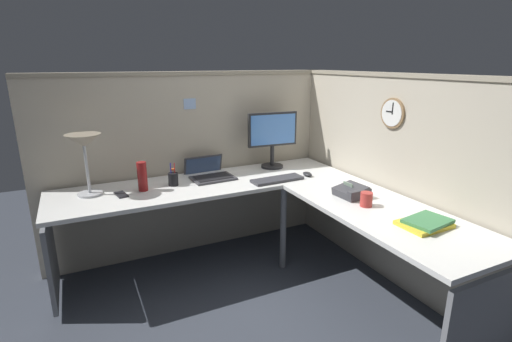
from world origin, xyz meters
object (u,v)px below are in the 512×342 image
at_px(laptop, 209,173).
at_px(desk_lamp_dome, 84,146).
at_px(wall_clock, 393,113).
at_px(book_stack, 425,223).
at_px(cell_phone, 121,195).
at_px(thermos_flask, 142,176).
at_px(keyboard, 277,179).
at_px(office_phone, 352,192).
at_px(monitor, 273,136).
at_px(computer_mouse, 307,174).
at_px(pen_cup, 173,179).
at_px(coffee_mug, 366,199).

xyz_separation_m(laptop, desk_lamp_dome, (-0.92, -0.07, 0.34)).
height_order(desk_lamp_dome, wall_clock, wall_clock).
bearing_deg(desk_lamp_dome, laptop, 4.22).
relative_size(laptop, book_stack, 1.32).
distance_m(cell_phone, thermos_flask, 0.20).
relative_size(keyboard, office_phone, 1.98).
xyz_separation_m(monitor, wall_clock, (0.51, -0.89, 0.28)).
bearing_deg(thermos_flask, computer_mouse, -9.52).
distance_m(monitor, desk_lamp_dome, 1.54).
relative_size(pen_cup, coffee_mug, 1.88).
bearing_deg(computer_mouse, monitor, 110.10).
xyz_separation_m(monitor, desk_lamp_dome, (-1.54, -0.08, 0.07)).
relative_size(computer_mouse, book_stack, 0.35).
relative_size(laptop, computer_mouse, 3.81).
bearing_deg(laptop, keyboard, -38.69).
xyz_separation_m(desk_lamp_dome, office_phone, (1.67, -0.86, -0.33)).
height_order(keyboard, computer_mouse, computer_mouse).
bearing_deg(laptop, desk_lamp_dome, -175.78).
bearing_deg(coffee_mug, desk_lamp_dome, 147.56).
relative_size(monitor, thermos_flask, 2.27).
relative_size(keyboard, thermos_flask, 1.95).
bearing_deg(wall_clock, laptop, 141.90).
distance_m(laptop, computer_mouse, 0.83).
relative_size(keyboard, coffee_mug, 4.48).
bearing_deg(cell_phone, thermos_flask, 1.94).
distance_m(pen_cup, book_stack, 1.80).
height_order(laptop, thermos_flask, thermos_flask).
relative_size(computer_mouse, desk_lamp_dome, 0.23).
bearing_deg(office_phone, thermos_flask, 149.07).
bearing_deg(desk_lamp_dome, pen_cup, -4.62).
bearing_deg(office_phone, monitor, 98.32).
relative_size(monitor, pen_cup, 2.78).
xyz_separation_m(laptop, wall_clock, (1.12, -0.88, 0.54)).
distance_m(keyboard, coffee_mug, 0.79).
xyz_separation_m(thermos_flask, wall_clock, (1.68, -0.74, 0.46)).
height_order(monitor, thermos_flask, monitor).
bearing_deg(book_stack, office_phone, 96.08).
xyz_separation_m(monitor, office_phone, (0.14, -0.94, -0.26)).
distance_m(monitor, wall_clock, 1.06).
bearing_deg(desk_lamp_dome, thermos_flask, -11.33).
xyz_separation_m(thermos_flask, office_phone, (1.31, -0.78, -0.07)).
distance_m(computer_mouse, office_phone, 0.57).
relative_size(laptop, cell_phone, 2.75).
xyz_separation_m(computer_mouse, coffee_mug, (-0.03, -0.75, 0.03)).
distance_m(desk_lamp_dome, office_phone, 1.91).
height_order(laptop, cell_phone, laptop).
height_order(laptop, keyboard, laptop).
height_order(laptop, coffee_mug, laptop).
height_order(pen_cup, book_stack, pen_cup).
xyz_separation_m(pen_cup, cell_phone, (-0.40, -0.06, -0.05)).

